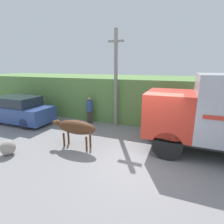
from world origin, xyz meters
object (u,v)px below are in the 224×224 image
Objects in this scene: brown_cow at (75,127)px; utility_pole at (116,78)px; parked_suv at (18,110)px; roadside_rock at (8,148)px; pedestrian_on_hill at (90,109)px.

utility_pole reaches higher than brown_cow.
utility_pole reaches higher than parked_suv.
parked_suv is at bearing -163.72° from utility_pole.
utility_pole is 9.40× the size of roadside_rock.
pedestrian_on_hill is at bearing 23.71° from parked_suv.
brown_cow is 3.98m from utility_pole.
utility_pole is at bearing 19.49° from parked_suv.
pedestrian_on_hill is (4.32, 1.62, 0.10)m from parked_suv.
pedestrian_on_hill is 2.60m from utility_pole.
pedestrian_on_hill is at bearing -175.22° from utility_pole.
pedestrian_on_hill is (-1.09, 3.26, -0.00)m from brown_cow.
pedestrian_on_hill is 2.87× the size of roadside_rock.
brown_cow is 1.31× the size of pedestrian_on_hill.
brown_cow is at bearing 36.82° from roadside_rock.
roadside_rock is at bearing -42.57° from parked_suv.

